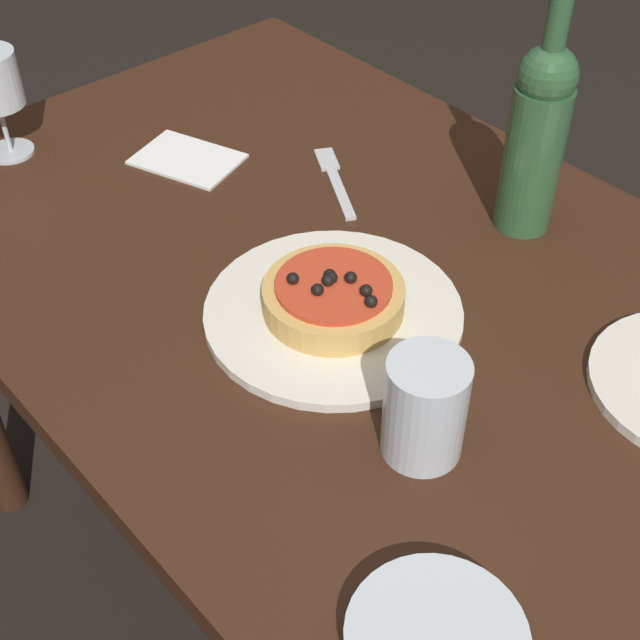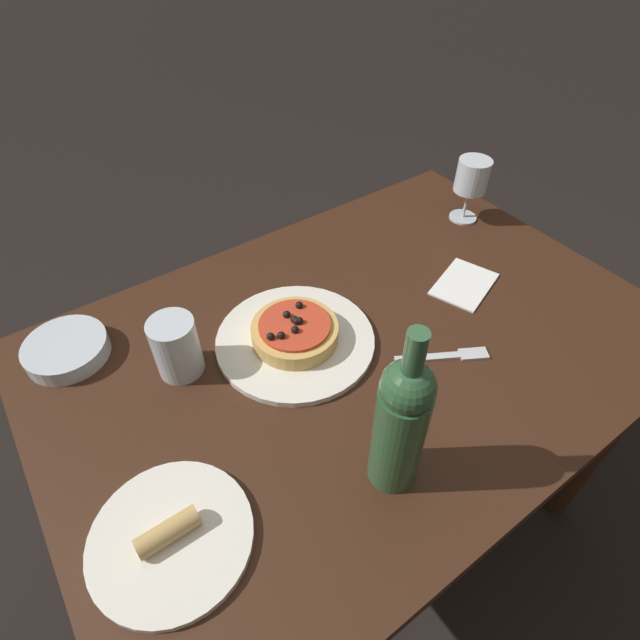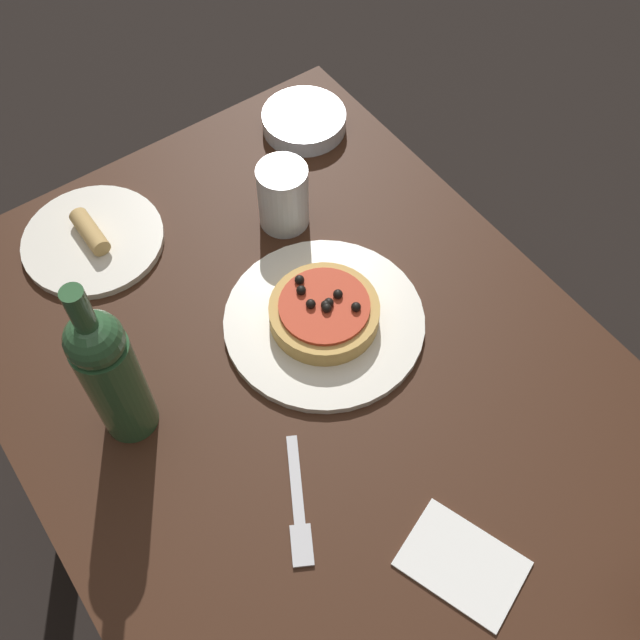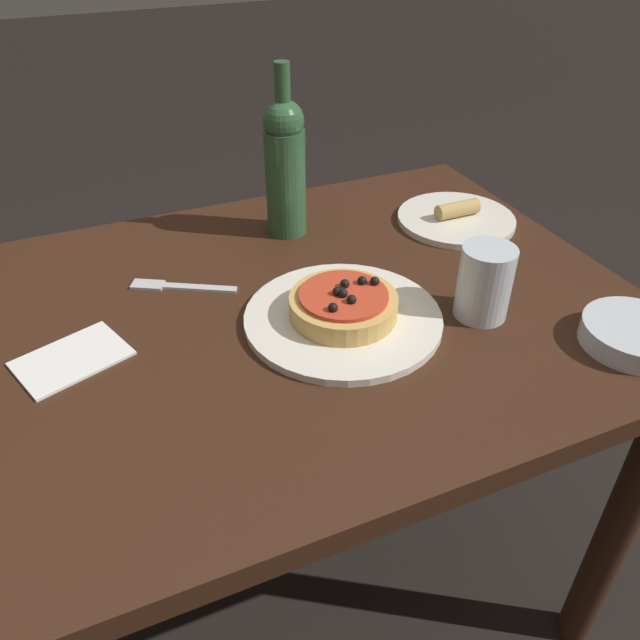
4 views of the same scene
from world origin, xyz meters
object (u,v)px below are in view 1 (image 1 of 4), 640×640
dining_table (320,316)px  dinner_plate (333,312)px  water_cup (425,408)px  fork (334,178)px  pizza (334,296)px  wine_bottle (537,135)px

dining_table → dinner_plate: (0.10, -0.07, 0.11)m
dining_table → water_cup: size_ratio=10.18×
water_cup → fork: 0.47m
dining_table → water_cup: water_cup is taller
dinner_plate → pizza: pizza is taller
dining_table → pizza: (0.10, -0.07, 0.13)m
pizza → water_cup: water_cup is taller
dinner_plate → wine_bottle: 0.32m
dinner_plate → fork: 0.28m
wine_bottle → fork: 0.28m
pizza → wine_bottle: bearing=85.0°
water_cup → fork: size_ratio=0.71×
dinner_plate → water_cup: 0.21m
pizza → water_cup: size_ratio=1.42×
dinner_plate → water_cup: (0.20, -0.06, 0.05)m
wine_bottle → pizza: bearing=-95.0°
dinner_plate → wine_bottle: (0.03, 0.30, 0.12)m
pizza → wine_bottle: (0.03, 0.30, 0.10)m
dining_table → water_cup: 0.36m
fork → dining_table: bearing=161.0°
water_cup → fork: bearing=148.0°
dining_table → fork: fork is taller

